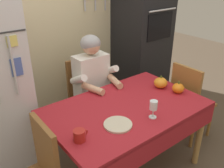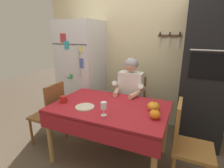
% 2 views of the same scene
% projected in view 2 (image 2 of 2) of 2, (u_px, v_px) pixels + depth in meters
% --- Properties ---
extents(ground_plane, '(10.00, 10.00, 0.00)m').
position_uv_depth(ground_plane, '(107.00, 161.00, 2.29)').
color(ground_plane, brown).
rests_on(ground_plane, ground).
extents(back_wall_assembly, '(3.70, 0.13, 2.60)m').
position_uv_depth(back_wall_assembly, '(142.00, 50.00, 3.08)').
color(back_wall_assembly, beige).
rests_on(back_wall_assembly, ground).
extents(refrigerator, '(0.68, 0.71, 1.80)m').
position_uv_depth(refrigerator, '(82.00, 72.00, 3.24)').
color(refrigerator, silver).
rests_on(refrigerator, ground).
extents(wall_oven, '(0.60, 0.64, 2.10)m').
position_uv_depth(wall_oven, '(205.00, 74.00, 2.46)').
color(wall_oven, black).
rests_on(wall_oven, ground).
extents(dining_table, '(1.40, 0.90, 0.74)m').
position_uv_depth(dining_table, '(109.00, 112.00, 2.17)').
color(dining_table, tan).
rests_on(dining_table, ground).
extents(chair_behind_person, '(0.40, 0.40, 0.93)m').
position_uv_depth(chair_behind_person, '(133.00, 102.00, 2.88)').
color(chair_behind_person, brown).
rests_on(chair_behind_person, ground).
extents(seated_person, '(0.47, 0.55, 1.25)m').
position_uv_depth(seated_person, '(129.00, 92.00, 2.65)').
color(seated_person, '#38384C').
rests_on(seated_person, ground).
extents(chair_right_side, '(0.40, 0.40, 0.93)m').
position_uv_depth(chair_right_side, '(186.00, 141.00, 1.84)').
color(chair_right_side, '#9E6B33').
rests_on(chair_right_side, ground).
extents(chair_left_side, '(0.40, 0.40, 0.93)m').
position_uv_depth(chair_left_side, '(51.00, 112.00, 2.53)').
color(chair_left_side, brown).
rests_on(chair_left_side, ground).
extents(coffee_mug, '(0.12, 0.09, 0.09)m').
position_uv_depth(coffee_mug, '(64.00, 99.00, 2.24)').
color(coffee_mug, '#B2231E').
rests_on(coffee_mug, dining_table).
extents(wine_glass, '(0.07, 0.07, 0.15)m').
position_uv_depth(wine_glass, '(104.00, 106.00, 1.88)').
color(wine_glass, white).
rests_on(wine_glass, dining_table).
extents(pumpkin_large, '(0.14, 0.14, 0.13)m').
position_uv_depth(pumpkin_large, '(154.00, 106.00, 2.01)').
color(pumpkin_large, orange).
rests_on(pumpkin_large, dining_table).
extents(pumpkin_medium, '(0.12, 0.12, 0.12)m').
position_uv_depth(pumpkin_medium, '(155.00, 114.00, 1.83)').
color(pumpkin_medium, orange).
rests_on(pumpkin_medium, dining_table).
extents(serving_tray, '(0.23, 0.23, 0.02)m').
position_uv_depth(serving_tray, '(85.00, 107.00, 2.10)').
color(serving_tray, beige).
rests_on(serving_tray, dining_table).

